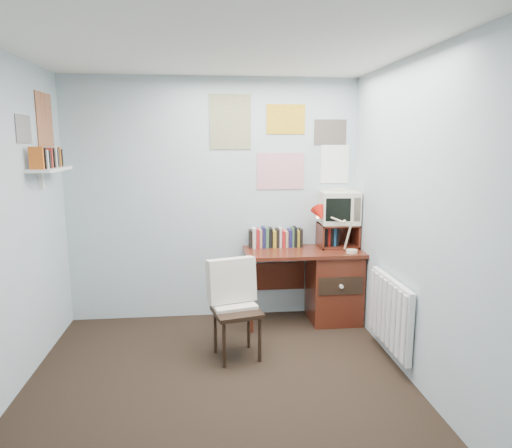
{
  "coord_description": "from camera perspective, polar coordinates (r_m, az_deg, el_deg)",
  "views": [
    {
      "loc": [
        -0.07,
        -2.98,
        1.85
      ],
      "look_at": [
        0.36,
        0.94,
        1.14
      ],
      "focal_mm": 32.0,
      "sensor_mm": 36.0,
      "label": 1
    }
  ],
  "objects": [
    {
      "name": "desk_chair",
      "position": [
        3.98,
        -2.41,
        -10.94
      ],
      "size": [
        0.5,
        0.49,
        0.83
      ],
      "primitive_type": "cube",
      "rotation": [
        0.0,
        0.0,
        0.23
      ],
      "color": "black",
      "rests_on": "ground"
    },
    {
      "name": "radiator",
      "position": [
        4.1,
        16.41,
        -10.6
      ],
      "size": [
        0.09,
        0.8,
        0.6
      ],
      "primitive_type": "cube",
      "color": "white",
      "rests_on": "right_wall"
    },
    {
      "name": "desk",
      "position": [
        4.85,
        9.01,
        -7.25
      ],
      "size": [
        1.2,
        0.55,
        0.76
      ],
      "color": "#511E12",
      "rests_on": "ground"
    },
    {
      "name": "right_wall",
      "position": [
        3.42,
        21.22,
        -0.57
      ],
      "size": [
        0.02,
        3.5,
        2.5
      ],
      "primitive_type": "cube",
      "color": "#A1B1B8",
      "rests_on": "ground"
    },
    {
      "name": "crt_tv",
      "position": [
        4.84,
        10.34,
        2.24
      ],
      "size": [
        0.41,
        0.38,
        0.37
      ],
      "primitive_type": "cube",
      "rotation": [
        0.0,
        0.0,
        -0.07
      ],
      "color": "beige",
      "rests_on": "tv_riser"
    },
    {
      "name": "desk_lamp",
      "position": [
        4.62,
        11.96,
        -1.07
      ],
      "size": [
        0.35,
        0.32,
        0.41
      ],
      "primitive_type": "cube",
      "rotation": [
        0.0,
        0.0,
        -0.3
      ],
      "color": "red",
      "rests_on": "desk"
    },
    {
      "name": "ground",
      "position": [
        3.51,
        -4.44,
        -21.62
      ],
      "size": [
        3.5,
        3.5,
        0.0
      ],
      "primitive_type": "plane",
      "color": "black",
      "rests_on": "ground"
    },
    {
      "name": "wall_shelf",
      "position": [
        4.3,
        -24.35,
        6.25
      ],
      "size": [
        0.2,
        0.62,
        0.24
      ],
      "primitive_type": "cube",
      "color": "white",
      "rests_on": "left_wall"
    },
    {
      "name": "posters_left",
      "position": [
        4.33,
        -25.93,
        11.2
      ],
      "size": [
        0.01,
        0.7,
        0.6
      ],
      "primitive_type": "cube",
      "color": "white",
      "rests_on": "left_wall"
    },
    {
      "name": "back_wall",
      "position": [
        4.77,
        -5.3,
        2.95
      ],
      "size": [
        3.0,
        0.02,
        2.5
      ],
      "primitive_type": "cube",
      "color": "#A1B1B8",
      "rests_on": "ground"
    },
    {
      "name": "posters_back",
      "position": [
        4.79,
        3.12,
        10.2
      ],
      "size": [
        1.2,
        0.01,
        0.9
      ],
      "primitive_type": "cube",
      "color": "white",
      "rests_on": "back_wall"
    },
    {
      "name": "tv_riser",
      "position": [
        4.87,
        10.18,
        -1.39
      ],
      "size": [
        0.4,
        0.3,
        0.25
      ],
      "primitive_type": "cube",
      "color": "#511E12",
      "rests_on": "desk"
    },
    {
      "name": "book_row",
      "position": [
        4.8,
        2.69,
        -1.58
      ],
      "size": [
        0.6,
        0.14,
        0.22
      ],
      "primitive_type": "cube",
      "color": "#511E12",
      "rests_on": "desk"
    },
    {
      "name": "ceiling",
      "position": [
        3.05,
        -5.14,
        22.48
      ],
      "size": [
        3.0,
        3.5,
        0.02
      ],
      "primitive_type": "cube",
      "color": "white",
      "rests_on": "back_wall"
    }
  ]
}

